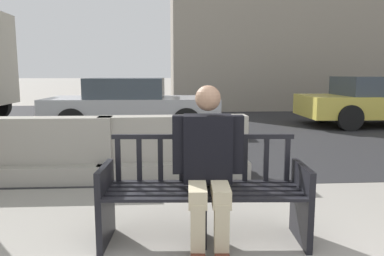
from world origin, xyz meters
name	(u,v)px	position (x,y,z in m)	size (l,w,h in m)	color
street_asphalt	(189,123)	(0.00, 8.70, 0.00)	(120.00, 12.00, 0.01)	#28282B
street_bench	(204,195)	(-0.32, 1.16, 0.40)	(1.72, 0.62, 0.88)	black
seated_person	(208,163)	(-0.29, 1.10, 0.69)	(0.59, 0.74, 1.31)	black
jersey_barrier_centre	(174,152)	(-0.54, 3.17, 0.34)	(2.02, 0.74, 0.84)	#9E998E
jersey_barrier_left	(36,155)	(-2.35, 3.11, 0.34)	(2.01, 0.70, 0.84)	#9E998E
car_sedan_mid	(384,101)	(5.19, 7.81, 0.66)	(4.50, 1.97, 1.32)	#DBC64C
car_sedan_far	(132,105)	(-1.48, 7.34, 0.64)	(4.15, 1.97, 1.29)	#B7B7BC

